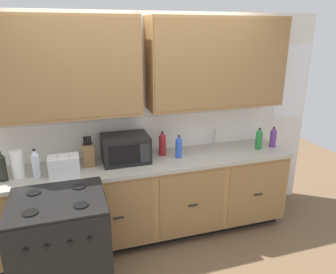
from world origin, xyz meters
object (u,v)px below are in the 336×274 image
(stove_range, at_px, (63,249))
(toaster, at_px, (64,166))
(bottle_blue, at_px, (179,147))
(bottle_clear, at_px, (36,164))
(microwave, at_px, (125,148))
(paper_towel_roll, at_px, (17,164))
(bottle_red, at_px, (162,144))
(knife_block, at_px, (88,154))
(bottle_violet, at_px, (273,137))
(bottle_green, at_px, (259,139))
(bottle_dark, at_px, (2,167))

(stove_range, height_order, toaster, toaster)
(bottle_blue, height_order, bottle_clear, bottle_clear)
(microwave, xyz_separation_m, bottle_clear, (-0.86, -0.14, -0.00))
(paper_towel_roll, xyz_separation_m, bottle_blue, (1.58, 0.02, -0.01))
(microwave, distance_m, bottle_blue, 0.57)
(bottle_blue, xyz_separation_m, bottle_clear, (-1.42, -0.07, 0.01))
(paper_towel_roll, height_order, bottle_red, bottle_red)
(microwave, bearing_deg, knife_block, 179.09)
(stove_range, distance_m, knife_block, 0.94)
(bottle_violet, distance_m, bottle_green, 0.20)
(bottle_clear, bearing_deg, bottle_red, 8.34)
(knife_block, distance_m, bottle_clear, 0.51)
(bottle_violet, relative_size, bottle_red, 0.91)
(toaster, bearing_deg, stove_range, -97.38)
(bottle_violet, distance_m, bottle_red, 1.32)
(bottle_dark, distance_m, bottle_green, 2.68)
(bottle_violet, xyz_separation_m, bottle_blue, (-1.16, 0.02, 0.00))
(toaster, distance_m, bottle_red, 1.05)
(microwave, relative_size, bottle_clear, 1.73)
(bottle_blue, distance_m, bottle_clear, 1.42)
(stove_range, xyz_separation_m, bottle_green, (2.21, 0.60, 0.56))
(paper_towel_roll, distance_m, bottle_red, 1.44)
(toaster, height_order, bottle_dark, bottle_dark)
(toaster, bearing_deg, bottle_red, 11.83)
(bottle_violet, bearing_deg, bottle_dark, -179.35)
(bottle_violet, distance_m, bottle_clear, 2.59)
(knife_block, relative_size, bottle_violet, 1.28)
(microwave, bearing_deg, bottle_clear, -170.99)
(stove_range, distance_m, bottle_violet, 2.54)
(toaster, distance_m, paper_towel_roll, 0.42)
(knife_block, relative_size, bottle_clear, 1.12)
(bottle_red, bearing_deg, bottle_blue, -38.95)
(microwave, distance_m, knife_block, 0.38)
(bottle_clear, bearing_deg, stove_range, -72.15)
(knife_block, xyz_separation_m, bottle_red, (0.79, 0.04, 0.01))
(stove_range, relative_size, paper_towel_roll, 3.65)
(paper_towel_roll, bearing_deg, toaster, -10.66)
(bottle_dark, bearing_deg, bottle_clear, -3.22)
(bottle_violet, bearing_deg, bottle_blue, 179.03)
(bottle_dark, bearing_deg, bottle_red, 6.24)
(bottle_green, bearing_deg, stove_range, -164.93)
(paper_towel_roll, relative_size, bottle_green, 1.05)
(toaster, relative_size, bottle_blue, 1.13)
(stove_range, distance_m, bottle_clear, 0.82)
(paper_towel_roll, xyz_separation_m, bottle_dark, (-0.13, -0.03, 0.01))
(bottle_clear, bearing_deg, bottle_green, 1.03)
(toaster, bearing_deg, bottle_violet, 1.89)
(paper_towel_roll, distance_m, bottle_blue, 1.58)
(toaster, height_order, paper_towel_roll, paper_towel_roll)
(knife_block, bearing_deg, microwave, -0.91)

